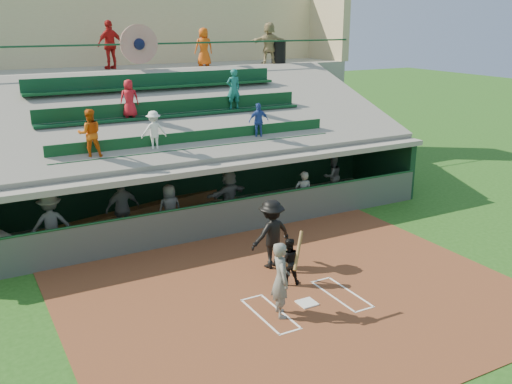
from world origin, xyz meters
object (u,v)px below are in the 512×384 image
trash_bin (279,52)px  batter_at_plate (281,279)px  catcher (288,261)px  home_plate (307,303)px

trash_bin → batter_at_plate: bearing=-120.5°
batter_at_plate → catcher: (1.00, 1.30, -0.28)m
batter_at_plate → catcher: bearing=52.4°
batter_at_plate → catcher: size_ratio=1.57×
batter_at_plate → catcher: batter_at_plate is taller
catcher → home_plate: bearing=102.1°
catcher → trash_bin: bearing=-99.3°
home_plate → batter_at_plate: (-0.83, -0.15, 0.89)m
home_plate → batter_at_plate: size_ratio=0.22×
batter_at_plate → trash_bin: 15.25m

